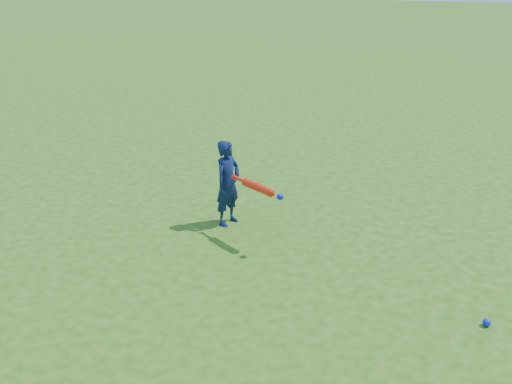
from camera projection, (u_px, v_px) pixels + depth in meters
ground at (290, 228)px, 6.66m from camera, size 80.00×80.00×0.00m
child at (228, 183)px, 6.61m from camera, size 0.32×0.42×1.02m
ground_ball_blue at (487, 322)px, 4.88m from camera, size 0.07×0.07×0.07m
bat_swing at (260, 188)px, 6.09m from camera, size 0.73×0.40×0.09m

